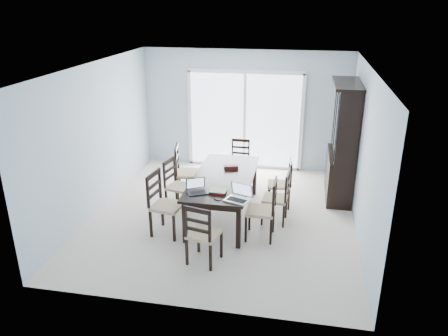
{
  "coord_description": "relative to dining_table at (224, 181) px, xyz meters",
  "views": [
    {
      "loc": [
        1.29,
        -6.76,
        3.59
      ],
      "look_at": [
        0.01,
        0.0,
        0.9
      ],
      "focal_mm": 35.0,
      "sensor_mm": 36.0,
      "label": 1
    }
  ],
  "objects": [
    {
      "name": "chair_right_mid",
      "position": [
        0.98,
        -0.05,
        -0.11
      ],
      "size": [
        0.44,
        0.42,
        1.06
      ],
      "rotation": [
        0.0,
        0.0,
        1.5
      ],
      "color": "black",
      "rests_on": "floor"
    },
    {
      "name": "laptop_silver",
      "position": [
        0.38,
        -0.9,
        0.14
      ],
      "size": [
        0.42,
        0.35,
        0.25
      ],
      "rotation": [
        0.0,
        0.0,
        -0.34
      ],
      "color": "silver",
      "rests_on": "dining_table"
    },
    {
      "name": "ceiling",
      "position": [
        0.0,
        0.0,
        1.93
      ],
      "size": [
        5.0,
        5.0,
        0.0
      ],
      "primitive_type": "plane",
      "rotation": [
        3.14,
        0.0,
        0.0
      ],
      "color": "white",
      "rests_on": "back_wall"
    },
    {
      "name": "chair_end_near",
      "position": [
        -0.03,
        -1.55,
        -0.09
      ],
      "size": [
        0.5,
        0.51,
        1.1
      ],
      "rotation": [
        0.0,
        0.0,
        -0.22
      ],
      "color": "black",
      "rests_on": "floor"
    },
    {
      "name": "railing",
      "position": [
        0.0,
        4.5,
        -0.12
      ],
      "size": [
        4.5,
        0.06,
        1.1
      ],
      "primitive_type": "cube",
      "color": "#99999E",
      "rests_on": "balcony"
    },
    {
      "name": "book_stack",
      "position": [
        0.04,
        -0.67,
        0.1
      ],
      "size": [
        0.27,
        0.22,
        0.04
      ],
      "rotation": [
        0.0,
        0.0,
        -0.19
      ],
      "color": "maroon",
      "rests_on": "dining_table"
    },
    {
      "name": "laptop_dark",
      "position": [
        -0.27,
        -0.74,
        0.13
      ],
      "size": [
        0.38,
        0.34,
        0.21
      ],
      "rotation": [
        0.0,
        0.0,
        0.5
      ],
      "color": "black",
      "rests_on": "dining_table"
    },
    {
      "name": "balcony",
      "position": [
        0.0,
        3.5,
        -0.72
      ],
      "size": [
        4.5,
        2.0,
        0.1
      ],
      "primitive_type": "cube",
      "color": "gray",
      "rests_on": "ground"
    },
    {
      "name": "chair_left_mid",
      "position": [
        -0.9,
        0.12,
        -0.1
      ],
      "size": [
        0.5,
        0.49,
        1.09
      ],
      "rotation": [
        0.0,
        0.0,
        -1.8
      ],
      "color": "black",
      "rests_on": "floor"
    },
    {
      "name": "floor",
      "position": [
        0.0,
        0.0,
        -0.67
      ],
      "size": [
        5.0,
        5.0,
        0.0
      ],
      "primitive_type": "plane",
      "color": "beige",
      "rests_on": "ground"
    },
    {
      "name": "chair_end_far",
      "position": [
        0.03,
        1.64,
        -0.13
      ],
      "size": [
        0.39,
        0.4,
        1.02
      ],
      "rotation": [
        0.0,
        0.0,
        3.14
      ],
      "color": "black",
      "rests_on": "floor"
    },
    {
      "name": "chair_right_near",
      "position": [
        0.81,
        -0.62,
        -0.06
      ],
      "size": [
        0.45,
        0.44,
        1.15
      ],
      "rotation": [
        0.0,
        0.0,
        1.56
      ],
      "color": "black",
      "rests_on": "floor"
    },
    {
      "name": "chair_left_far",
      "position": [
        -0.89,
        0.63,
        -0.03
      ],
      "size": [
        0.54,
        0.53,
        1.21
      ],
      "rotation": [
        0.0,
        0.0,
        -1.38
      ],
      "color": "black",
      "rests_on": "floor"
    },
    {
      "name": "chair_left_near",
      "position": [
        -0.87,
        -0.76,
        -0.04
      ],
      "size": [
        0.53,
        0.51,
        1.2
      ],
      "rotation": [
        0.0,
        0.0,
        -1.72
      ],
      "color": "black",
      "rests_on": "floor"
    },
    {
      "name": "hot_tub",
      "position": [
        -0.97,
        3.67,
        -0.24
      ],
      "size": [
        1.96,
        1.82,
        0.86
      ],
      "rotation": [
        0.0,
        0.0,
        0.23
      ],
      "color": "brown",
      "rests_on": "balcony"
    },
    {
      "name": "dining_table",
      "position": [
        0.0,
        0.0,
        0.0
      ],
      "size": [
        1.0,
        2.2,
        0.75
      ],
      "color": "black",
      "rests_on": "floor"
    },
    {
      "name": "cell_phone",
      "position": [
        0.08,
        -0.92,
        0.08
      ],
      "size": [
        0.12,
        0.09,
        0.01
      ],
      "primitive_type": "cube",
      "rotation": [
        0.0,
        0.0,
        -0.42
      ],
      "color": "black",
      "rests_on": "dining_table"
    },
    {
      "name": "back_wall",
      "position": [
        0.0,
        2.5,
        0.63
      ],
      "size": [
        4.5,
        0.02,
        2.6
      ],
      "primitive_type": "cube",
      "color": "#AABCCB",
      "rests_on": "floor"
    },
    {
      "name": "sliding_door",
      "position": [
        0.0,
        2.48,
        0.41
      ],
      "size": [
        2.52,
        0.05,
        2.18
      ],
      "color": "silver",
      "rests_on": "floor"
    },
    {
      "name": "china_hutch",
      "position": [
        2.02,
        1.25,
        0.4
      ],
      "size": [
        0.5,
        1.38,
        2.2
      ],
      "color": "black",
      "rests_on": "floor"
    },
    {
      "name": "wall_left",
      "position": [
        -2.25,
        0.0,
        0.63
      ],
      "size": [
        0.02,
        5.0,
        2.6
      ],
      "primitive_type": "cube",
      "color": "#AABCCB",
      "rests_on": "floor"
    },
    {
      "name": "chair_right_far",
      "position": [
        1.0,
        0.6,
        -0.13
      ],
      "size": [
        0.45,
        0.44,
        1.04
      ],
      "rotation": [
        0.0,
        0.0,
        1.7
      ],
      "color": "black",
      "rests_on": "floor"
    },
    {
      "name": "wall_right",
      "position": [
        2.25,
        0.0,
        0.63
      ],
      "size": [
        0.02,
        5.0,
        2.6
      ],
      "primitive_type": "cube",
      "color": "#AABCCB",
      "rests_on": "floor"
    },
    {
      "name": "game_box",
      "position": [
        0.06,
        0.39,
        0.11
      ],
      "size": [
        0.27,
        0.19,
        0.06
      ],
      "primitive_type": "cube",
      "rotation": [
        0.0,
        0.0,
        0.28
      ],
      "color": "#430D10",
      "rests_on": "dining_table"
    }
  ]
}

